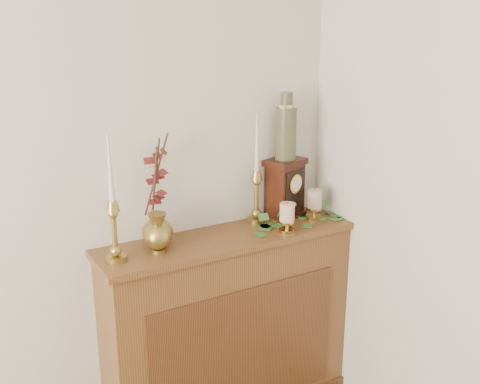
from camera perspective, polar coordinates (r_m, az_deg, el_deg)
console_shelf at (r=2.79m, az=-1.03°, el=-13.84°), size 1.24×0.34×0.93m
candlestick_left at (r=2.30m, az=-12.72°, el=-2.92°), size 0.09×0.09×0.52m
candlestick_center at (r=2.68m, az=1.69°, el=0.41°), size 0.09×0.09×0.53m
bud_vase at (r=2.37m, az=-8.37°, el=-4.23°), size 0.11×0.11×0.18m
ginger_jar at (r=2.45m, az=-8.48°, el=-0.17°), size 0.21×0.22×0.50m
pillar_candle_left at (r=2.60m, az=4.80°, el=-2.43°), size 0.08×0.08×0.15m
pillar_candle_right at (r=2.78m, az=7.57°, el=-1.08°), size 0.08×0.08×0.16m
ivy_garland at (r=2.74m, az=5.98°, el=-2.81°), size 0.47×0.23×0.09m
mantel_clock at (r=2.77m, az=4.59°, el=0.33°), size 0.23×0.19×0.30m
ceramic_vase at (r=2.71m, az=4.69°, el=6.33°), size 0.10×0.10×0.32m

